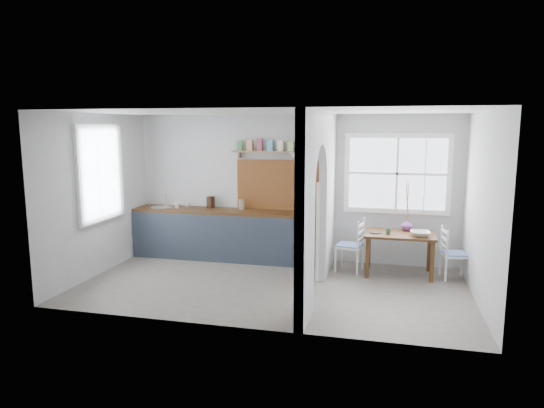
% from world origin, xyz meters
% --- Properties ---
extents(floor, '(5.80, 3.20, 0.01)m').
position_xyz_m(floor, '(0.00, 0.00, 0.00)').
color(floor, gray).
rests_on(floor, ground).
extents(ceiling, '(5.80, 3.20, 0.01)m').
position_xyz_m(ceiling, '(0.00, 0.00, 2.60)').
color(ceiling, silver).
rests_on(ceiling, walls).
extents(walls, '(5.81, 3.21, 2.60)m').
position_xyz_m(walls, '(0.00, 0.00, 1.30)').
color(walls, silver).
rests_on(walls, floor).
extents(partition, '(0.12, 3.20, 2.60)m').
position_xyz_m(partition, '(0.70, 0.06, 1.45)').
color(partition, silver).
rests_on(partition, floor).
extents(kitchen_window, '(0.10, 1.16, 1.50)m').
position_xyz_m(kitchen_window, '(-2.87, 0.00, 1.65)').
color(kitchen_window, white).
rests_on(kitchen_window, walls).
extents(nook_window, '(1.76, 0.10, 1.30)m').
position_xyz_m(nook_window, '(1.80, 1.56, 1.60)').
color(nook_window, white).
rests_on(nook_window, walls).
extents(counter, '(3.50, 0.60, 0.90)m').
position_xyz_m(counter, '(-1.13, 1.33, 0.46)').
color(counter, '#4E3417').
rests_on(counter, floor).
extents(sink, '(0.40, 0.40, 0.02)m').
position_xyz_m(sink, '(-2.43, 1.30, 0.89)').
color(sink, silver).
rests_on(sink, counter).
extents(backsplash, '(1.65, 0.03, 0.90)m').
position_xyz_m(backsplash, '(-0.20, 1.58, 1.35)').
color(backsplash, brown).
rests_on(backsplash, walls).
extents(shelf, '(1.75, 0.20, 0.21)m').
position_xyz_m(shelf, '(-0.20, 1.49, 2.01)').
color(shelf, '#A17E53').
rests_on(shelf, walls).
extents(pendant_lamp, '(0.26, 0.26, 0.16)m').
position_xyz_m(pendant_lamp, '(0.15, 1.15, 1.88)').
color(pendant_lamp, silver).
rests_on(pendant_lamp, ceiling).
extents(utensil_rail, '(0.02, 0.50, 0.02)m').
position_xyz_m(utensil_rail, '(0.61, 0.90, 1.45)').
color(utensil_rail, silver).
rests_on(utensil_rail, partition).
extents(dining_table, '(1.10, 0.73, 0.69)m').
position_xyz_m(dining_table, '(1.87, 1.04, 0.34)').
color(dining_table, '#4E3417').
rests_on(dining_table, floor).
extents(chair_left, '(0.48, 0.48, 0.89)m').
position_xyz_m(chair_left, '(1.07, 1.05, 0.44)').
color(chair_left, white).
rests_on(chair_left, floor).
extents(chair_right, '(0.43, 0.43, 0.83)m').
position_xyz_m(chair_right, '(2.72, 1.00, 0.41)').
color(chair_right, white).
rests_on(chair_right, floor).
extents(kettle, '(0.23, 0.20, 0.25)m').
position_xyz_m(kettle, '(0.23, 1.21, 1.03)').
color(kettle, silver).
rests_on(kettle, counter).
extents(mug_a, '(0.13, 0.13, 0.10)m').
position_xyz_m(mug_a, '(-2.11, 1.27, 0.95)').
color(mug_a, silver).
rests_on(mug_a, counter).
extents(mug_b, '(0.16, 0.16, 0.10)m').
position_xyz_m(mug_b, '(-1.96, 1.41, 0.95)').
color(mug_b, beige).
rests_on(mug_b, counter).
extents(knife_block, '(0.12, 0.15, 0.21)m').
position_xyz_m(knife_block, '(-1.52, 1.46, 1.01)').
color(knife_block, '#371C11').
rests_on(knife_block, counter).
extents(jar, '(0.14, 0.14, 0.18)m').
position_xyz_m(jar, '(-0.91, 1.43, 0.99)').
color(jar, '#99825F').
rests_on(jar, counter).
extents(towel_magenta, '(0.02, 0.03, 0.53)m').
position_xyz_m(towel_magenta, '(0.58, 1.00, 0.28)').
color(towel_magenta, '#C03C80').
rests_on(towel_magenta, counter).
extents(towel_orange, '(0.02, 0.03, 0.52)m').
position_xyz_m(towel_orange, '(0.58, 0.95, 0.25)').
color(towel_orange, '#C7600D').
rests_on(towel_orange, counter).
extents(bowl, '(0.33, 0.33, 0.08)m').
position_xyz_m(bowl, '(2.18, 0.91, 0.73)').
color(bowl, silver).
rests_on(bowl, dining_table).
extents(table_cup, '(0.12, 0.12, 0.10)m').
position_xyz_m(table_cup, '(1.69, 0.94, 0.74)').
color(table_cup, '#427049').
rests_on(table_cup, dining_table).
extents(plate, '(0.26, 0.26, 0.02)m').
position_xyz_m(plate, '(1.49, 0.96, 0.70)').
color(plate, black).
rests_on(plate, dining_table).
extents(vase, '(0.24, 0.24, 0.19)m').
position_xyz_m(vase, '(1.99, 1.28, 0.78)').
color(vase, '#7C3A84').
rests_on(vase, dining_table).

